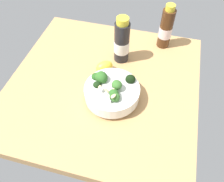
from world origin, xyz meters
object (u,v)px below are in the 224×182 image
object	(u,v)px
bottle_short	(166,28)
bowl_of_broccoli	(112,91)
lemon_wedge	(104,67)
bottle_tall	(122,42)

from	to	relation	value
bottle_short	bowl_of_broccoli	bearing A→B (deg)	-112.30
lemon_wedge	bottle_short	bearing A→B (deg)	47.47
bowl_of_broccoli	bottle_tall	xyz separation A→B (cm)	(-1.41, 19.13, 4.16)
lemon_wedge	bowl_of_broccoli	bearing A→B (deg)	-62.86
bowl_of_broccoli	lemon_wedge	xyz separation A→B (cm)	(-5.66, 11.04, -1.49)
bottle_tall	lemon_wedge	bearing A→B (deg)	-117.73
bottle_tall	bottle_short	size ratio (longest dim) A/B	1.01
bowl_of_broccoli	bottle_short	world-z (taller)	bottle_short
lemon_wedge	bottle_tall	distance (cm)	10.75
bowl_of_broccoli	bottle_short	size ratio (longest dim) A/B	0.99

